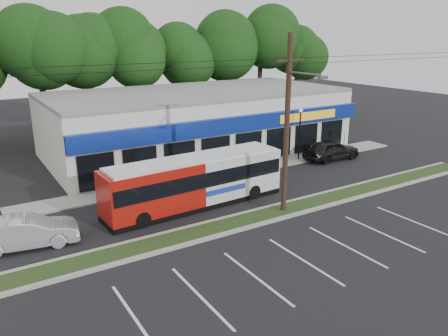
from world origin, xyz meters
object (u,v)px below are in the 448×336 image
car_silver (27,232)px  metrobus (196,180)px  pedestrian_a (213,172)px  lamp_post (300,128)px  pedestrian_b (263,170)px  sign_post (345,135)px  utility_pole (286,120)px  car_dark (331,150)px

car_silver → metrobus: bearing=-78.2°
pedestrian_a → car_silver: bearing=-5.0°
lamp_post → pedestrian_a: bearing=-171.2°
car_silver → pedestrian_b: 15.66m
lamp_post → sign_post: bearing=-2.6°
utility_pole → pedestrian_b: (2.39, 5.07, -4.59)m
lamp_post → pedestrian_a: (-9.00, -1.40, -1.84)m
metrobus → car_dark: (14.24, 3.00, -0.77)m
car_silver → pedestrian_b: size_ratio=2.87×
utility_pole → sign_post: size_ratio=22.47×
metrobus → car_dark: 14.58m
metrobus → pedestrian_a: 4.16m
utility_pole → lamp_post: (8.17, 7.87, -2.74)m
sign_post → pedestrian_b: 11.10m
utility_pole → car_silver: (-13.16, 3.20, -4.64)m
utility_pole → car_silver: 14.32m
lamp_post → sign_post: 5.13m
car_dark → sign_post: bearing=-65.5°
lamp_post → car_dark: lamp_post is taller
lamp_post → metrobus: (-11.88, -4.30, -1.06)m
car_silver → pedestrian_b: pedestrian_b is taller
lamp_post → car_silver: (-21.33, -4.67, -1.89)m
pedestrian_b → utility_pole: bearing=88.0°
car_dark → pedestrian_a: bearing=92.8°
utility_pole → metrobus: size_ratio=4.38×
metrobus → car_dark: metrobus is taller
utility_pole → sign_post: 15.71m
car_dark → metrobus: bearing=104.2°
pedestrian_a → pedestrian_b: 3.52m
car_dark → lamp_post: bearing=63.5°
metrobus → car_silver: bearing=179.5°
pedestrian_b → metrobus: bearing=37.1°
utility_pole → pedestrian_a: size_ratio=30.26×
metrobus → car_dark: size_ratio=2.32×
metrobus → pedestrian_b: (6.10, 1.50, -0.79)m
lamp_post → car_dark: (2.36, -1.30, -1.83)m
sign_post → pedestrian_a: 14.07m
metrobus → car_silver: 9.49m
car_silver → pedestrian_a: 12.75m
utility_pole → car_dark: 13.23m
car_dark → pedestrian_a: size_ratio=2.98×
car_dark → utility_pole: bearing=124.3°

